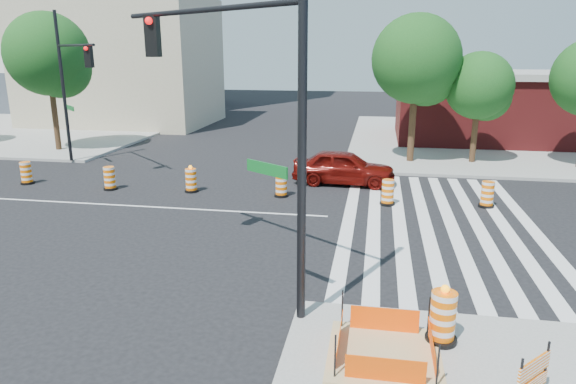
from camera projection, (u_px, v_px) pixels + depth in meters
name	position (u px, v px, depth m)	size (l,w,h in m)	color
ground	(150.00, 207.00, 20.18)	(120.00, 120.00, 0.00)	black
sidewalk_ne	(518.00, 141.00, 34.26)	(22.00, 22.00, 0.15)	gray
sidewalk_nw	(33.00, 128.00, 40.23)	(22.00, 22.00, 0.15)	gray
crosswalk_east	(438.00, 222.00, 18.36)	(6.75, 13.50, 0.01)	silver
lane_centerline	(150.00, 207.00, 20.18)	(14.00, 0.12, 0.01)	silver
excavation_pit	(384.00, 352.00, 10.08)	(2.20, 2.20, 0.90)	tan
brick_storefront	(522.00, 107.00, 33.66)	(16.50, 8.50, 4.60)	maroon
beige_midrise	(123.00, 62.00, 41.71)	(14.00, 10.00, 10.00)	tan
red_coupe	(344.00, 167.00, 23.44)	(1.86, 4.61, 1.57)	#5D0B08
signal_pole_se	(244.00, 81.00, 11.45)	(5.46, 3.87, 8.66)	black
signal_pole_nw	(70.00, 75.00, 25.50)	(4.40, 4.09, 7.77)	black
pit_drum	(443.00, 318.00, 10.45)	(0.65, 0.65, 1.28)	black
barricade	(533.00, 376.00, 8.50)	(0.67, 0.70, 1.09)	#FF6B05
tree_north_b	(49.00, 59.00, 29.68)	(4.77, 4.77, 8.12)	#382314
tree_north_c	(417.00, 64.00, 26.55)	(4.59, 4.59, 7.81)	#382314
tree_north_d	(479.00, 90.00, 26.65)	(3.49, 3.48, 5.92)	#382314
median_drum_1	(26.00, 174.00, 23.53)	(0.60, 0.60, 1.02)	black
median_drum_2	(110.00, 179.00, 22.56)	(0.60, 0.60, 1.02)	black
median_drum_3	(191.00, 181.00, 22.20)	(0.60, 0.60, 1.18)	black
median_drum_4	(281.00, 185.00, 21.50)	(0.60, 0.60, 1.02)	black
median_drum_5	(388.00, 193.00, 20.34)	(0.60, 0.60, 1.02)	black
median_drum_6	(487.00, 195.00, 20.04)	(0.60, 0.60, 1.02)	black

